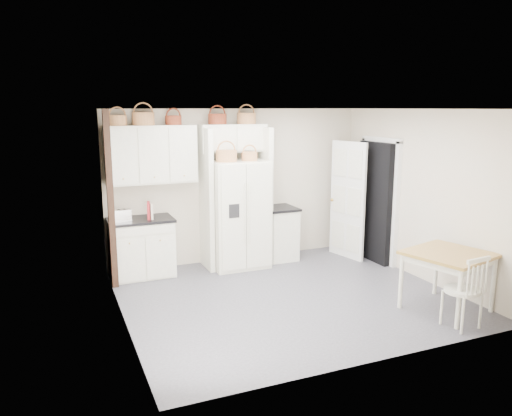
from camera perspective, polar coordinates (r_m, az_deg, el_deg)
name	(u,v)px	position (r m, az deg, el deg)	size (l,w,h in m)	color
floor	(288,297)	(7.16, 3.72, -10.06)	(4.50, 4.50, 0.00)	#3A3941
ceiling	(291,109)	(6.66, 4.01, 11.23)	(4.50, 4.50, 0.00)	white
wall_back	(238,185)	(8.60, -2.09, 2.59)	(4.50, 4.50, 0.00)	beige
wall_left	(120,220)	(6.15, -15.28, -1.39)	(4.00, 4.00, 0.00)	beige
wall_right	(421,195)	(8.04, 18.37, 1.39)	(4.00, 4.00, 0.00)	beige
refrigerator	(238,214)	(8.26, -2.07, -0.68)	(0.92, 0.74, 1.78)	white
base_cab_left	(142,249)	(8.06, -12.93, -4.54)	(0.96, 0.60, 0.89)	silver
base_cab_right	(279,234)	(8.75, 2.68, -2.99)	(0.50, 0.60, 0.88)	silver
dining_table	(447,281)	(7.03, 20.96, -7.83)	(0.94, 0.94, 0.78)	olive
windsor_chair	(462,290)	(6.56, 22.53, -8.69)	(0.45, 0.41, 0.92)	silver
counter_left	(140,220)	(7.95, -13.08, -1.33)	(1.00, 0.64, 0.04)	black
counter_right	(280,208)	(8.65, 2.71, -0.03)	(0.54, 0.64, 0.04)	black
toaster	(122,216)	(7.79, -15.08, -0.84)	(0.27, 0.15, 0.18)	silver
cookbook_red	(149,211)	(7.86, -12.17, -0.29)	(0.04, 0.18, 0.27)	#AD1F25
cookbook_cream	(151,211)	(7.87, -11.91, -0.36)	(0.04, 0.16, 0.24)	beige
basket_upper_a	(118,120)	(7.85, -15.54, 9.62)	(0.28, 0.28, 0.16)	#9D6543
basket_upper_b	(143,119)	(7.91, -12.74, 9.91)	(0.33, 0.33, 0.20)	#9D6543
basket_upper_c	(173,120)	(8.01, -9.41, 9.87)	(0.25, 0.25, 0.15)	maroon
basket_bridge_a	(217,119)	(8.20, -4.44, 10.10)	(0.30, 0.30, 0.17)	maroon
basket_bridge_b	(247,118)	(8.38, -1.09, 10.20)	(0.32, 0.32, 0.18)	#9D6543
basket_fridge_a	(226,156)	(7.94, -3.40, 5.96)	(0.34, 0.34, 0.18)	#9D6543
basket_fridge_b	(250,156)	(8.08, -0.75, 5.94)	(0.26, 0.26, 0.14)	#9D6543
upper_cabinet	(151,155)	(7.96, -11.90, 6.00)	(1.40, 0.34, 0.90)	silver
bridge_cabinet	(233,138)	(8.30, -2.70, 8.00)	(1.12, 0.34, 0.45)	silver
fridge_panel_left	(206,200)	(8.14, -5.70, 0.96)	(0.08, 0.60, 2.30)	silver
fridge_panel_right	(264,195)	(8.48, 0.90, 1.45)	(0.08, 0.60, 2.30)	silver
trim_post	(111,201)	(7.47, -16.28, 0.78)	(0.09, 0.09, 2.60)	black
doorway_void	(376,202)	(8.80, 13.57, 0.66)	(0.18, 0.85, 2.05)	black
door_slab	(348,200)	(8.87, 10.42, 0.87)	(0.80, 0.04, 2.05)	white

